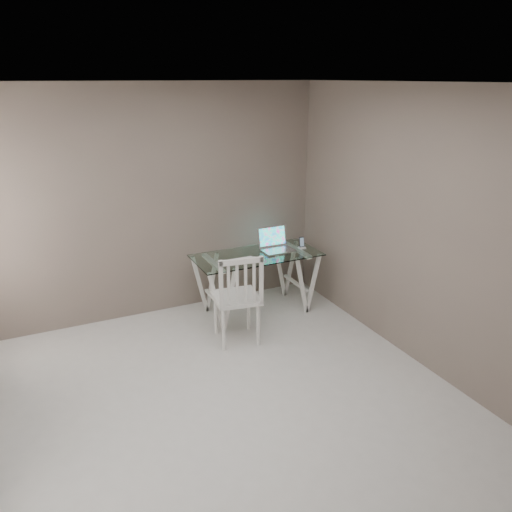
% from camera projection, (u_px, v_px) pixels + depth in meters
% --- Properties ---
extents(room, '(4.50, 4.52, 2.71)m').
position_uv_depth(room, '(224.00, 222.00, 3.74)').
color(room, beige).
rests_on(room, ground).
extents(desk, '(1.50, 0.70, 0.75)m').
position_uv_depth(desk, '(257.00, 283.00, 6.05)').
color(desk, silver).
rests_on(desk, ground).
extents(chair, '(0.53, 0.53, 1.03)m').
position_uv_depth(chair, '(238.00, 295.00, 5.26)').
color(chair, silver).
rests_on(chair, ground).
extents(laptop, '(0.38, 0.33, 0.27)m').
position_uv_depth(laptop, '(275.00, 244.00, 6.09)').
color(laptop, silver).
rests_on(laptop, desk).
extents(keyboard, '(0.30, 0.13, 0.01)m').
position_uv_depth(keyboard, '(242.00, 260.00, 5.76)').
color(keyboard, silver).
rests_on(keyboard, desk).
extents(mouse, '(0.12, 0.07, 0.04)m').
position_uv_depth(mouse, '(253.00, 258.00, 5.75)').
color(mouse, silver).
rests_on(mouse, desk).
extents(phone_dock, '(0.08, 0.08, 0.14)m').
position_uv_depth(phone_dock, '(302.00, 245.00, 6.14)').
color(phone_dock, white).
rests_on(phone_dock, desk).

